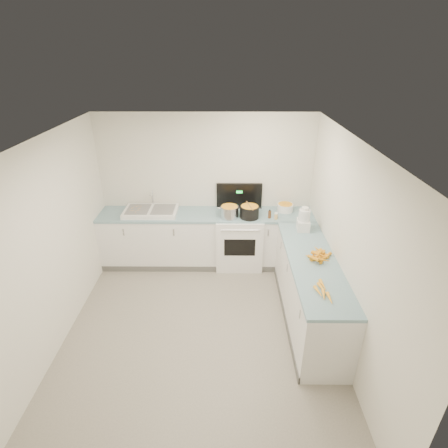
{
  "coord_description": "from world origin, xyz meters",
  "views": [
    {
      "loc": [
        0.33,
        -3.48,
        3.36
      ],
      "look_at": [
        0.3,
        1.1,
        1.05
      ],
      "focal_mm": 28.0,
      "sensor_mm": 36.0,
      "label": 1
    }
  ],
  "objects_px": {
    "sink": "(151,211)",
    "black_pot": "(249,212)",
    "steel_pot": "(229,212)",
    "mixing_bowl": "(285,207)",
    "food_processor": "(304,220)",
    "extract_bottle": "(270,215)",
    "spice_jar": "(276,216)",
    "stove": "(239,239)"
  },
  "relations": [
    {
      "from": "steel_pot",
      "to": "food_processor",
      "type": "xyz_separation_m",
      "value": [
        1.09,
        -0.42,
        0.07
      ]
    },
    {
      "from": "sink",
      "to": "extract_bottle",
      "type": "height_order",
      "value": "sink"
    },
    {
      "from": "steel_pot",
      "to": "spice_jar",
      "type": "relative_size",
      "value": 3.16
    },
    {
      "from": "spice_jar",
      "to": "mixing_bowl",
      "type": "bearing_deg",
      "value": 58.71
    },
    {
      "from": "food_processor",
      "to": "extract_bottle",
      "type": "bearing_deg",
      "value": 138.6
    },
    {
      "from": "black_pot",
      "to": "spice_jar",
      "type": "distance_m",
      "value": 0.42
    },
    {
      "from": "steel_pot",
      "to": "extract_bottle",
      "type": "relative_size",
      "value": 2.35
    },
    {
      "from": "stove",
      "to": "mixing_bowl",
      "type": "bearing_deg",
      "value": 9.39
    },
    {
      "from": "sink",
      "to": "black_pot",
      "type": "distance_m",
      "value": 1.61
    },
    {
      "from": "black_pot",
      "to": "spice_jar",
      "type": "relative_size",
      "value": 3.31
    },
    {
      "from": "black_pot",
      "to": "extract_bottle",
      "type": "distance_m",
      "value": 0.32
    },
    {
      "from": "stove",
      "to": "extract_bottle",
      "type": "distance_m",
      "value": 0.72
    },
    {
      "from": "black_pot",
      "to": "food_processor",
      "type": "xyz_separation_m",
      "value": [
        0.77,
        -0.42,
        0.07
      ]
    },
    {
      "from": "stove",
      "to": "mixing_bowl",
      "type": "height_order",
      "value": "stove"
    },
    {
      "from": "spice_jar",
      "to": "steel_pot",
      "type": "bearing_deg",
      "value": 175.45
    },
    {
      "from": "sink",
      "to": "steel_pot",
      "type": "relative_size",
      "value": 2.98
    },
    {
      "from": "sink",
      "to": "black_pot",
      "type": "xyz_separation_m",
      "value": [
        1.6,
        -0.15,
        0.05
      ]
    },
    {
      "from": "black_pot",
      "to": "mixing_bowl",
      "type": "xyz_separation_m",
      "value": [
        0.61,
        0.26,
        -0.03
      ]
    },
    {
      "from": "black_pot",
      "to": "extract_bottle",
      "type": "relative_size",
      "value": 2.46
    },
    {
      "from": "extract_bottle",
      "to": "spice_jar",
      "type": "relative_size",
      "value": 1.34
    },
    {
      "from": "stove",
      "to": "food_processor",
      "type": "bearing_deg",
      "value": -30.75
    },
    {
      "from": "sink",
      "to": "spice_jar",
      "type": "height_order",
      "value": "sink"
    },
    {
      "from": "steel_pot",
      "to": "mixing_bowl",
      "type": "distance_m",
      "value": 0.96
    },
    {
      "from": "spice_jar",
      "to": "food_processor",
      "type": "distance_m",
      "value": 0.52
    },
    {
      "from": "steel_pot",
      "to": "black_pot",
      "type": "bearing_deg",
      "value": -0.75
    },
    {
      "from": "mixing_bowl",
      "to": "extract_bottle",
      "type": "distance_m",
      "value": 0.4
    },
    {
      "from": "spice_jar",
      "to": "food_processor",
      "type": "bearing_deg",
      "value": -45.69
    },
    {
      "from": "food_processor",
      "to": "sink",
      "type": "bearing_deg",
      "value": 166.61
    },
    {
      "from": "sink",
      "to": "stove",
      "type": "bearing_deg",
      "value": -0.62
    },
    {
      "from": "steel_pot",
      "to": "food_processor",
      "type": "bearing_deg",
      "value": -21.15
    },
    {
      "from": "stove",
      "to": "sink",
      "type": "height_order",
      "value": "stove"
    },
    {
      "from": "mixing_bowl",
      "to": "black_pot",
      "type": "bearing_deg",
      "value": -157.06
    },
    {
      "from": "sink",
      "to": "food_processor",
      "type": "distance_m",
      "value": 2.44
    },
    {
      "from": "extract_bottle",
      "to": "food_processor",
      "type": "relative_size",
      "value": 0.34
    },
    {
      "from": "extract_bottle",
      "to": "spice_jar",
      "type": "xyz_separation_m",
      "value": [
        0.1,
        -0.04,
        -0.02
      ]
    },
    {
      "from": "extract_bottle",
      "to": "steel_pot",
      "type": "bearing_deg",
      "value": 177.95
    },
    {
      "from": "spice_jar",
      "to": "black_pot",
      "type": "bearing_deg",
      "value": 172.58
    },
    {
      "from": "mixing_bowl",
      "to": "sink",
      "type": "bearing_deg",
      "value": -177.16
    },
    {
      "from": "spice_jar",
      "to": "food_processor",
      "type": "relative_size",
      "value": 0.25
    },
    {
      "from": "sink",
      "to": "spice_jar",
      "type": "relative_size",
      "value": 9.41
    },
    {
      "from": "mixing_bowl",
      "to": "extract_bottle",
      "type": "relative_size",
      "value": 2.18
    },
    {
      "from": "steel_pot",
      "to": "food_processor",
      "type": "distance_m",
      "value": 1.17
    }
  ]
}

